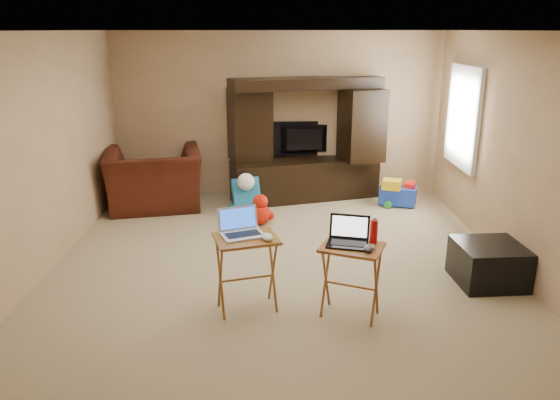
{
  "coord_description": "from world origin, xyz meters",
  "views": [
    {
      "loc": [
        -0.07,
        -5.66,
        2.51
      ],
      "look_at": [
        0.0,
        -0.2,
        0.8
      ],
      "focal_mm": 35.0,
      "sensor_mm": 36.0,
      "label": 1
    }
  ],
  "objects_px": {
    "ottoman": "(489,264)",
    "laptop_right": "(348,232)",
    "child_rocker": "(246,198)",
    "mouse_left": "(267,237)",
    "plush_toy": "(261,209)",
    "laptop_left": "(243,224)",
    "water_bottle": "(374,231)",
    "television": "(305,140)",
    "recliner": "(154,179)",
    "mouse_right": "(369,248)",
    "tray_table_right": "(351,281)",
    "entertainment_center": "(306,140)",
    "tray_table_left": "(247,274)",
    "push_toy": "(398,192)"
  },
  "relations": [
    {
      "from": "child_rocker",
      "to": "ottoman",
      "type": "relative_size",
      "value": 0.81
    },
    {
      "from": "child_rocker",
      "to": "push_toy",
      "type": "distance_m",
      "value": 2.28
    },
    {
      "from": "push_toy",
      "to": "water_bottle",
      "type": "height_order",
      "value": "water_bottle"
    },
    {
      "from": "mouse_left",
      "to": "water_bottle",
      "type": "relative_size",
      "value": 0.7
    },
    {
      "from": "tray_table_right",
      "to": "mouse_right",
      "type": "distance_m",
      "value": 0.41
    },
    {
      "from": "plush_toy",
      "to": "laptop_left",
      "type": "xyz_separation_m",
      "value": [
        -0.11,
        -2.32,
        0.63
      ]
    },
    {
      "from": "laptop_left",
      "to": "water_bottle",
      "type": "distance_m",
      "value": 1.18
    },
    {
      "from": "mouse_right",
      "to": "water_bottle",
      "type": "bearing_deg",
      "value": 70.71
    },
    {
      "from": "entertainment_center",
      "to": "plush_toy",
      "type": "distance_m",
      "value": 1.51
    },
    {
      "from": "entertainment_center",
      "to": "water_bottle",
      "type": "distance_m",
      "value": 3.58
    },
    {
      "from": "recliner",
      "to": "mouse_right",
      "type": "height_order",
      "value": "recliner"
    },
    {
      "from": "tray_table_left",
      "to": "tray_table_right",
      "type": "distance_m",
      "value": 0.95
    },
    {
      "from": "television",
      "to": "water_bottle",
      "type": "distance_m",
      "value": 3.8
    },
    {
      "from": "laptop_left",
      "to": "child_rocker",
      "type": "bearing_deg",
      "value": 71.17
    },
    {
      "from": "mouse_right",
      "to": "push_toy",
      "type": "bearing_deg",
      "value": 73.14
    },
    {
      "from": "entertainment_center",
      "to": "laptop_right",
      "type": "xyz_separation_m",
      "value": [
        0.16,
        -3.62,
        -0.12
      ]
    },
    {
      "from": "laptop_left",
      "to": "mouse_right",
      "type": "height_order",
      "value": "laptop_left"
    },
    {
      "from": "entertainment_center",
      "to": "television",
      "type": "bearing_deg",
      "value": 73.93
    },
    {
      "from": "laptop_left",
      "to": "mouse_left",
      "type": "xyz_separation_m",
      "value": [
        0.22,
        -0.1,
        -0.09
      ]
    },
    {
      "from": "television",
      "to": "mouse_left",
      "type": "relative_size",
      "value": 6.38
    },
    {
      "from": "ottoman",
      "to": "laptop_right",
      "type": "height_order",
      "value": "laptop_right"
    },
    {
      "from": "mouse_right",
      "to": "recliner",
      "type": "bearing_deg",
      "value": 127.57
    },
    {
      "from": "push_toy",
      "to": "laptop_right",
      "type": "relative_size",
      "value": 1.5
    },
    {
      "from": "laptop_left",
      "to": "laptop_right",
      "type": "relative_size",
      "value": 1.05
    },
    {
      "from": "entertainment_center",
      "to": "television",
      "type": "xyz_separation_m",
      "value": [
        0.0,
        0.22,
        -0.04
      ]
    },
    {
      "from": "push_toy",
      "to": "laptop_right",
      "type": "distance_m",
      "value": 3.51
    },
    {
      "from": "mouse_right",
      "to": "water_bottle",
      "type": "height_order",
      "value": "water_bottle"
    },
    {
      "from": "push_toy",
      "to": "television",
      "type": "bearing_deg",
      "value": 175.17
    },
    {
      "from": "ottoman",
      "to": "tray_table_right",
      "type": "bearing_deg",
      "value": -156.29
    },
    {
      "from": "push_toy",
      "to": "water_bottle",
      "type": "bearing_deg",
      "value": -87.89
    },
    {
      "from": "tray_table_left",
      "to": "television",
      "type": "bearing_deg",
      "value": 62.66
    },
    {
      "from": "mouse_right",
      "to": "tray_table_left",
      "type": "bearing_deg",
      "value": 166.94
    },
    {
      "from": "tray_table_left",
      "to": "mouse_left",
      "type": "xyz_separation_m",
      "value": [
        0.19,
        -0.07,
        0.39
      ]
    },
    {
      "from": "recliner",
      "to": "laptop_left",
      "type": "xyz_separation_m",
      "value": [
        1.46,
        -3.05,
        0.41
      ]
    },
    {
      "from": "mouse_left",
      "to": "mouse_right",
      "type": "xyz_separation_m",
      "value": [
        0.88,
        -0.18,
        -0.04
      ]
    },
    {
      "from": "child_rocker",
      "to": "mouse_right",
      "type": "bearing_deg",
      "value": -88.26
    },
    {
      "from": "television",
      "to": "recliner",
      "type": "bearing_deg",
      "value": 11.23
    },
    {
      "from": "tray_table_right",
      "to": "mouse_left",
      "type": "relative_size",
      "value": 4.67
    },
    {
      "from": "television",
      "to": "ottoman",
      "type": "xyz_separation_m",
      "value": [
        1.72,
        -3.19,
        -0.67
      ]
    },
    {
      "from": "mouse_right",
      "to": "plush_toy",
      "type": "bearing_deg",
      "value": 110.95
    },
    {
      "from": "laptop_right",
      "to": "mouse_right",
      "type": "relative_size",
      "value": 2.58
    },
    {
      "from": "television",
      "to": "mouse_left",
      "type": "distance_m",
      "value": 3.84
    },
    {
      "from": "mouse_left",
      "to": "mouse_right",
      "type": "height_order",
      "value": "mouse_left"
    },
    {
      "from": "child_rocker",
      "to": "mouse_left",
      "type": "height_order",
      "value": "mouse_left"
    },
    {
      "from": "mouse_right",
      "to": "laptop_left",
      "type": "bearing_deg",
      "value": 165.81
    },
    {
      "from": "television",
      "to": "mouse_right",
      "type": "distance_m",
      "value": 4.0
    },
    {
      "from": "television",
      "to": "laptop_left",
      "type": "height_order",
      "value": "television"
    },
    {
      "from": "television",
      "to": "child_rocker",
      "type": "xyz_separation_m",
      "value": [
        -0.87,
        -1.07,
        -0.62
      ]
    },
    {
      "from": "plush_toy",
      "to": "laptop_left",
      "type": "height_order",
      "value": "laptop_left"
    },
    {
      "from": "plush_toy",
      "to": "laptop_left",
      "type": "relative_size",
      "value": 1.11
    }
  ]
}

